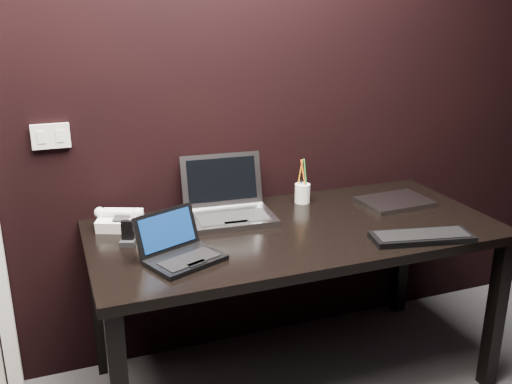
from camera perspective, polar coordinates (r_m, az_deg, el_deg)
name	(u,v)px	position (r m, az deg, el deg)	size (l,w,h in m)	color
wall_back	(197,84)	(2.52, -5.92, 10.73)	(4.00, 4.00, 0.00)	black
wall_switch	(51,136)	(2.46, -19.85, 5.27)	(0.15, 0.02, 0.10)	silver
desk	(295,244)	(2.43, 3.94, -5.22)	(1.70, 0.80, 0.74)	black
netbook	(180,251)	(2.10, -7.58, -5.88)	(0.33, 0.31, 0.17)	black
silver_laptop	(228,207)	(2.49, -2.77, -1.49)	(0.39, 0.35, 0.25)	#97969C
ext_keyboard	(422,237)	(2.36, 16.25, -4.31)	(0.42, 0.22, 0.03)	black
closed_laptop	(395,202)	(2.73, 13.73, -0.95)	(0.32, 0.24, 0.02)	#929297
desk_phone	(120,220)	(2.44, -13.47, -2.71)	(0.21, 0.21, 0.10)	white
mobile_phone	(128,236)	(2.27, -12.71, -4.29)	(0.07, 0.06, 0.10)	black
pen_cup	(302,192)	(2.67, 4.66, -0.04)	(0.09, 0.09, 0.21)	silver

